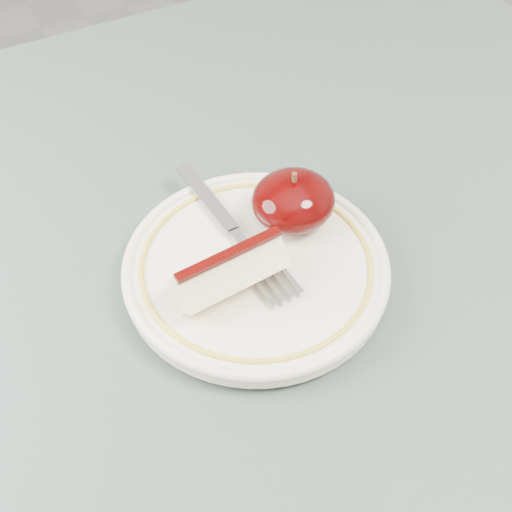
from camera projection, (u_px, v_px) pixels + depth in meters
name	position (u px, v px, depth m)	size (l,w,h in m)	color
table	(277.00, 377.00, 0.60)	(0.90, 0.90, 0.75)	brown
plate	(256.00, 268.00, 0.55)	(0.21, 0.21, 0.02)	beige
apple_half	(293.00, 201.00, 0.56)	(0.07, 0.06, 0.05)	black
apple_wedge	(230.00, 272.00, 0.52)	(0.09, 0.05, 0.04)	#FFF0BB
fork	(234.00, 232.00, 0.56)	(0.03, 0.17, 0.00)	#979A9F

